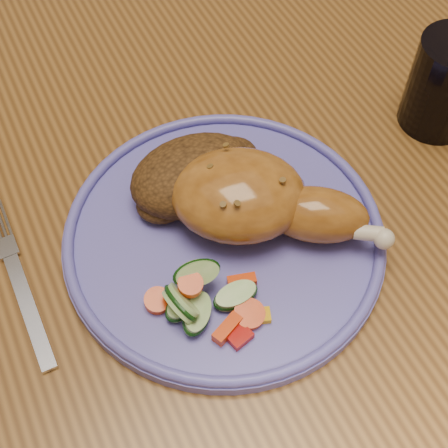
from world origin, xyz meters
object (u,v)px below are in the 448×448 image
object	(u,v)px
dining_table	(219,211)
drinking_glass	(446,84)
fork	(21,286)
chair_far	(74,18)
plate	(224,237)

from	to	relation	value
dining_table	drinking_glass	bearing A→B (deg)	-10.94
fork	drinking_glass	xyz separation A→B (m)	(0.45, 0.01, 0.05)
dining_table	fork	size ratio (longest dim) A/B	8.64
dining_table	chair_far	bearing A→B (deg)	90.00
dining_table	chair_far	world-z (taller)	chair_far
chair_far	plate	distance (m)	0.76
chair_far	plate	bearing A→B (deg)	-92.88
dining_table	plate	xyz separation A→B (m)	(-0.04, -0.09, 0.09)
dining_table	fork	distance (m)	0.24
chair_far	drinking_glass	distance (m)	0.77
dining_table	chair_far	xyz separation A→B (m)	(0.00, 0.63, -0.17)
fork	drinking_glass	size ratio (longest dim) A/B	1.64
dining_table	drinking_glass	xyz separation A→B (m)	(0.23, -0.04, 0.13)
chair_far	drinking_glass	size ratio (longest dim) A/B	9.19
chair_far	dining_table	bearing A→B (deg)	-90.00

